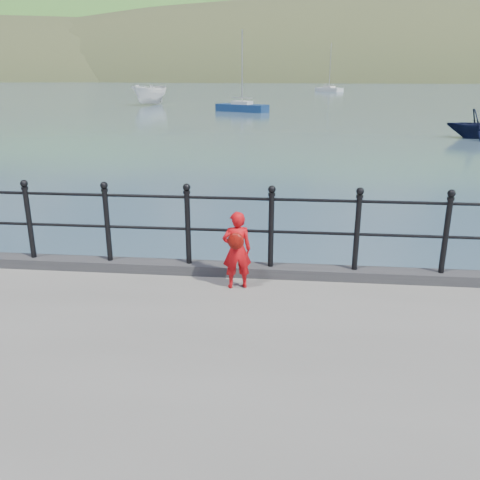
# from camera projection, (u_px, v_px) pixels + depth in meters

# --- Properties ---
(ground) EXTENTS (600.00, 600.00, 0.00)m
(ground) POSITION_uv_depth(u_px,v_px,m) (231.00, 329.00, 7.94)
(ground) COLOR #2D4251
(ground) RESTS_ON ground
(kerb) EXTENTS (60.00, 0.30, 0.15)m
(kerb) POSITION_uv_depth(u_px,v_px,m) (229.00, 269.00, 7.46)
(kerb) COLOR #28282B
(kerb) RESTS_ON quay
(railing) EXTENTS (18.11, 0.11, 1.20)m
(railing) POSITION_uv_depth(u_px,v_px,m) (229.00, 220.00, 7.22)
(railing) COLOR black
(railing) RESTS_ON kerb
(far_shore) EXTENTS (830.00, 200.00, 156.00)m
(far_shore) POSITION_uv_depth(u_px,v_px,m) (374.00, 129.00, 237.08)
(far_shore) COLOR #333A21
(far_shore) RESTS_ON ground
(child) EXTENTS (0.45, 0.36, 1.08)m
(child) POSITION_uv_depth(u_px,v_px,m) (237.00, 250.00, 6.85)
(child) COLOR red
(child) RESTS_ON quay
(launch_white) EXTENTS (3.85, 6.28, 2.27)m
(launch_white) POSITION_uv_depth(u_px,v_px,m) (150.00, 95.00, 57.54)
(launch_white) COLOR white
(launch_white) RESTS_ON ground
(launch_navy) EXTENTS (3.54, 3.15, 1.69)m
(launch_navy) POSITION_uv_depth(u_px,v_px,m) (476.00, 124.00, 29.61)
(launch_navy) COLOR black
(launch_navy) RESTS_ON ground
(sailboat_port) EXTENTS (5.32, 3.75, 7.56)m
(sailboat_port) POSITION_uv_depth(u_px,v_px,m) (242.00, 108.00, 48.64)
(sailboat_port) COLOR navy
(sailboat_port) RESTS_ON ground
(sailboat_deep) EXTENTS (5.03, 5.44, 8.51)m
(sailboat_deep) POSITION_uv_depth(u_px,v_px,m) (329.00, 90.00, 92.75)
(sailboat_deep) COLOR silver
(sailboat_deep) RESTS_ON ground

